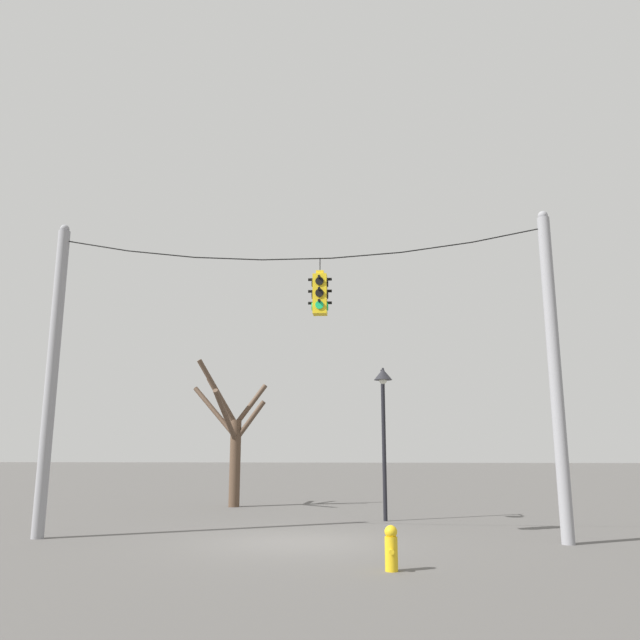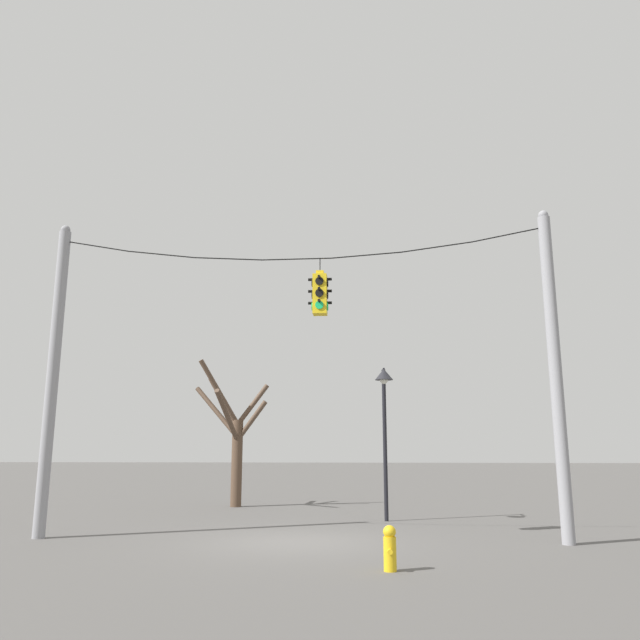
# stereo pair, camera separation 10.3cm
# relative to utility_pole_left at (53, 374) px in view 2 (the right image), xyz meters

# --- Properties ---
(ground_plane) EXTENTS (200.00, 200.00, 0.00)m
(ground_plane) POSITION_rel_utility_pole_left_xyz_m (6.04, -0.12, -3.85)
(ground_plane) COLOR #565451
(utility_pole_left) EXTENTS (0.29, 0.29, 7.73)m
(utility_pole_left) POSITION_rel_utility_pole_left_xyz_m (0.00, 0.00, 0.00)
(utility_pole_left) COLOR gray
(utility_pole_left) RESTS_ON ground_plane
(utility_pole_right) EXTENTS (0.29, 0.29, 7.73)m
(utility_pole_right) POSITION_rel_utility_pole_left_xyz_m (12.08, 0.00, 0.00)
(utility_pole_right) COLOR gray
(utility_pole_right) RESTS_ON ground_plane
(span_wire) EXTENTS (12.08, 0.03, 0.67)m
(span_wire) POSITION_rel_utility_pole_left_xyz_m (6.04, -0.00, 3.03)
(span_wire) COLOR black
(traffic_light_near_right_pole) EXTENTS (0.58, 0.58, 1.41)m
(traffic_light_near_right_pole) POSITION_rel_utility_pole_left_xyz_m (6.62, -0.00, 1.91)
(traffic_light_near_right_pole) COLOR yellow
(street_lamp) EXTENTS (0.54, 0.93, 4.44)m
(street_lamp) POSITION_rel_utility_pole_left_xyz_m (8.20, 4.02, -0.36)
(street_lamp) COLOR black
(street_lamp) RESTS_ON ground_plane
(bare_tree) EXTENTS (3.02, 2.85, 5.36)m
(bare_tree) POSITION_rel_utility_pole_left_xyz_m (2.63, 8.63, -1.31)
(bare_tree) COLOR brown
(bare_tree) RESTS_ON ground_plane
(fire_hydrant) EXTENTS (0.22, 0.30, 0.75)m
(fire_hydrant) POSITION_rel_utility_pole_left_xyz_m (8.11, -3.43, -3.47)
(fire_hydrant) COLOR gold
(fire_hydrant) RESTS_ON ground_plane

